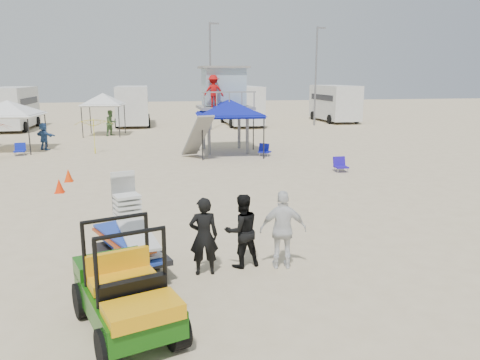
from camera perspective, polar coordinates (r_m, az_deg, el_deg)
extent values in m
plane|color=beige|center=(10.16, 0.56, -10.93)|extent=(140.00, 140.00, 0.00)
cube|color=#14500C|center=(7.95, -13.70, -14.17)|extent=(1.84, 2.60, 0.42)
cube|color=orange|center=(7.84, -13.79, -12.50)|extent=(1.23, 0.96, 0.23)
cylinder|color=black|center=(7.36, -18.12, -18.71)|extent=(0.44, 0.66, 0.60)
cube|color=black|center=(10.09, -13.19, -8.77)|extent=(1.69, 2.05, 0.11)
cylinder|color=black|center=(10.20, -16.04, -9.94)|extent=(0.32, 0.50, 0.46)
imported|color=black|center=(9.73, -4.44, -6.85)|extent=(0.61, 0.41, 1.65)
imported|color=black|center=(10.09, 0.21, -6.20)|extent=(0.90, 0.76, 1.61)
imported|color=white|center=(10.05, 5.28, -6.06)|extent=(1.05, 0.57, 1.70)
cylinder|color=gray|center=(24.55, -3.85, 5.75)|extent=(0.17, 0.17, 2.33)
cube|color=gray|center=(25.60, -1.89, 8.84)|extent=(2.85, 2.85, 0.15)
cube|color=#92AABC|center=(25.83, -2.01, 11.30)|extent=(2.18, 1.90, 1.96)
imported|color=#B20F0F|center=(24.52, -3.29, 10.76)|extent=(1.06, 0.61, 1.64)
cylinder|color=black|center=(22.91, -4.38, 5.02)|extent=(0.06, 0.06, 2.15)
pyramid|color=#0E1797|center=(24.49, -1.29, 9.82)|extent=(3.39, 3.39, 0.80)
cube|color=#0E1797|center=(24.54, -1.28, 7.95)|extent=(3.39, 3.39, 0.18)
pyramid|color=white|center=(28.65, -26.55, 8.70)|extent=(3.37, 3.37, 0.80)
cube|color=white|center=(28.70, -26.40, 7.11)|extent=(3.37, 3.37, 0.18)
cylinder|color=black|center=(33.14, -18.51, 6.75)|extent=(0.06, 0.06, 2.18)
pyramid|color=silver|center=(34.11, -16.41, 10.14)|extent=(2.88, 2.88, 0.80)
cube|color=silver|center=(34.15, -16.33, 8.80)|extent=(2.88, 2.88, 0.18)
imported|color=yellow|center=(26.10, -17.28, 5.17)|extent=(2.99, 2.99, 1.92)
cone|color=#FF3D08|center=(19.54, -20.19, 0.54)|extent=(0.34, 0.34, 0.50)
cone|color=#FF3108|center=(17.78, -21.18, -0.67)|extent=(0.34, 0.34, 0.50)
cube|color=#0F1FA7|center=(27.07, -25.29, 3.19)|extent=(0.61, 0.58, 0.06)
cube|color=#0F1FA7|center=(27.28, -25.21, 3.68)|extent=(0.56, 0.25, 0.44)
cylinder|color=#B2B2B7|center=(26.95, -25.82, 2.84)|extent=(0.03, 0.03, 0.20)
cube|color=#220FAA|center=(20.67, 12.23, 1.56)|extent=(0.54, 0.50, 0.06)
cube|color=#220FAA|center=(20.85, 11.99, 2.23)|extent=(0.54, 0.17, 0.44)
cylinder|color=#B2B2B7|center=(20.43, 11.87, 1.11)|extent=(0.03, 0.03, 0.20)
cube|color=#0F16A9|center=(24.32, 3.05, 3.44)|extent=(0.73, 0.72, 0.06)
cube|color=#0F16A9|center=(24.52, 2.91, 3.99)|extent=(0.54, 0.46, 0.44)
cylinder|color=#B2B2B7|center=(24.09, 2.65, 3.07)|extent=(0.03, 0.03, 0.20)
cube|color=silver|center=(40.46, -25.98, 8.01)|extent=(2.50, 6.80, 3.00)
cube|color=black|center=(40.44, -26.04, 8.65)|extent=(2.54, 5.44, 0.50)
cube|color=silver|center=(40.70, -12.97, 8.96)|extent=(2.50, 6.50, 3.00)
cube|color=black|center=(40.68, -13.00, 9.60)|extent=(2.54, 5.20, 0.50)
cylinder|color=black|center=(38.78, -14.80, 6.71)|extent=(0.25, 0.80, 0.80)
cube|color=silver|center=(39.98, 0.14, 9.22)|extent=(2.50, 7.00, 3.00)
cube|color=black|center=(39.96, 0.14, 9.86)|extent=(2.54, 5.60, 0.50)
cylinder|color=black|center=(37.66, -1.05, 6.95)|extent=(0.25, 0.80, 0.80)
cube|color=silver|center=(44.07, 11.45, 9.28)|extent=(2.50, 6.60, 3.00)
cube|color=black|center=(44.05, 11.47, 9.86)|extent=(2.54, 5.28, 0.50)
cylinder|color=black|center=(41.74, 10.89, 7.28)|extent=(0.25, 0.80, 0.80)
cylinder|color=slate|center=(36.46, -3.63, 12.41)|extent=(0.14, 0.14, 8.00)
cylinder|color=slate|center=(40.12, 9.21, 12.29)|extent=(0.14, 0.14, 8.00)
imported|color=#2E528C|center=(28.50, -22.78, 4.93)|extent=(1.37, 1.26, 1.53)
imported|color=#57804C|center=(33.91, -15.42, 6.72)|extent=(1.08, 1.08, 1.77)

